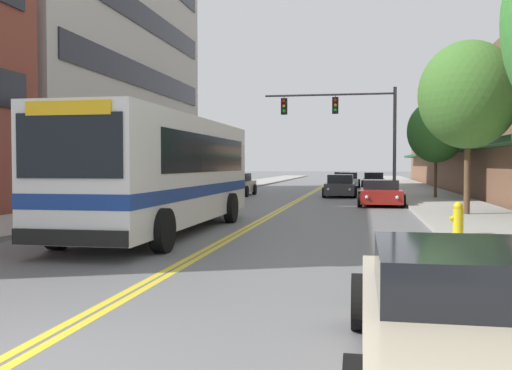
{
  "coord_description": "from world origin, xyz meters",
  "views": [
    {
      "loc": [
        3.49,
        -4.56,
        1.97
      ],
      "look_at": [
        -0.9,
        18.84,
        1.11
      ],
      "focal_mm": 40.0,
      "sensor_mm": 36.0,
      "label": 1
    }
  ],
  "objects": [
    {
      "name": "sidewalk_right",
      "position": [
        7.42,
        37.0,
        0.07
      ],
      "size": [
        3.85,
        106.0,
        0.14
      ],
      "color": "#9E9B96",
      "rests_on": "ground_plane"
    },
    {
      "name": "car_beige_parked_left_far",
      "position": [
        -4.44,
        30.63,
        0.66
      ],
      "size": [
        2.18,
        4.47,
        1.41
      ],
      "color": "#BCAD89",
      "rests_on": "ground_plane"
    },
    {
      "name": "centre_line",
      "position": [
        0.0,
        37.0,
        0.0
      ],
      "size": [
        0.34,
        106.0,
        0.01
      ],
      "color": "yellow",
      "rests_on": "ground_plane"
    },
    {
      "name": "fire_hydrant",
      "position": [
        5.95,
        11.0,
        0.57
      ],
      "size": [
        0.35,
        0.27,
        0.86
      ],
      "color": "yellow",
      "rests_on": "sidewalk_right"
    },
    {
      "name": "car_white_moving_third",
      "position": [
        2.27,
        45.67,
        0.59
      ],
      "size": [
        2.03,
        4.58,
        1.27
      ],
      "color": "white",
      "rests_on": "ground_plane"
    },
    {
      "name": "ground_plane",
      "position": [
        0.0,
        37.0,
        0.0
      ],
      "size": [
        240.0,
        240.0,
        0.0
      ],
      "primitive_type": "plane",
      "color": "slate"
    },
    {
      "name": "car_charcoal_parked_right_mid",
      "position": [
        4.36,
        42.19,
        0.62
      ],
      "size": [
        1.97,
        4.7,
        1.33
      ],
      "color": "#232328",
      "rests_on": "ground_plane"
    },
    {
      "name": "car_silver_parked_left_near",
      "position": [
        -4.27,
        24.24,
        0.62
      ],
      "size": [
        2.12,
        4.35,
        1.33
      ],
      "color": "#B7B7BC",
      "rests_on": "ground_plane"
    },
    {
      "name": "car_black_moving_lead",
      "position": [
        1.49,
        52.84,
        0.58
      ],
      "size": [
        1.99,
        4.46,
        1.23
      ],
      "color": "black",
      "rests_on": "ground_plane"
    },
    {
      "name": "car_dark_grey_moving_second",
      "position": [
        2.15,
        30.74,
        0.62
      ],
      "size": [
        2.02,
        4.57,
        1.34
      ],
      "color": "#38383D",
      "rests_on": "ground_plane"
    },
    {
      "name": "car_champagne_parked_right_foreground",
      "position": [
        4.43,
        0.85,
        0.57
      ],
      "size": [
        2.14,
        4.9,
        1.21
      ],
      "color": "beige",
      "rests_on": "ground_plane"
    },
    {
      "name": "street_tree_right_far",
      "position": [
        7.49,
        28.51,
        3.81
      ],
      "size": [
        3.16,
        3.16,
        5.42
      ],
      "color": "brown",
      "rests_on": "sidewalk_right"
    },
    {
      "name": "city_bus",
      "position": [
        -2.17,
        11.3,
        1.85
      ],
      "size": [
        2.86,
        10.98,
        3.28
      ],
      "color": "silver",
      "rests_on": "ground_plane"
    },
    {
      "name": "street_tree_right_mid",
      "position": [
        7.28,
        17.54,
        4.52
      ],
      "size": [
        3.6,
        3.6,
        6.37
      ],
      "color": "brown",
      "rests_on": "sidewalk_right"
    },
    {
      "name": "car_red_parked_right_far",
      "position": [
        4.34,
        23.42,
        0.57
      ],
      "size": [
        2.16,
        4.13,
        1.23
      ],
      "color": "maroon",
      "rests_on": "ground_plane"
    },
    {
      "name": "traffic_signal_mast",
      "position": [
        2.66,
        27.54,
        4.47
      ],
      "size": [
        7.27,
        0.38,
        6.21
      ],
      "color": "#47474C",
      "rests_on": "ground_plane"
    },
    {
      "name": "sidewalk_left",
      "position": [
        -7.42,
        37.0,
        0.07
      ],
      "size": [
        3.85,
        106.0,
        0.14
      ],
      "color": "#9E9B96",
      "rests_on": "ground_plane"
    }
  ]
}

